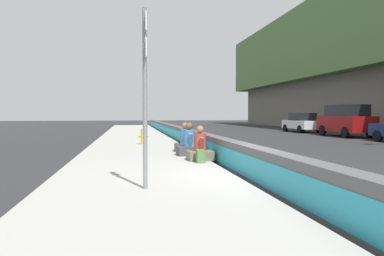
% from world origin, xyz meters
% --- Properties ---
extents(ground_plane, '(160.00, 160.00, 0.00)m').
position_xyz_m(ground_plane, '(0.00, 0.00, 0.00)').
color(ground_plane, '#2B2B2D').
rests_on(ground_plane, ground).
extents(sidewalk_strip, '(80.00, 4.40, 0.14)m').
position_xyz_m(sidewalk_strip, '(0.00, 2.65, 0.07)').
color(sidewalk_strip, '#A8A59E').
rests_on(sidewalk_strip, ground_plane).
extents(jersey_barrier, '(76.00, 0.45, 0.85)m').
position_xyz_m(jersey_barrier, '(0.00, 0.00, 0.42)').
color(jersey_barrier, '#545456').
rests_on(jersey_barrier, ground_plane).
extents(route_sign_post, '(0.44, 0.09, 3.60)m').
position_xyz_m(route_sign_post, '(-1.20, 2.69, 2.21)').
color(route_sign_post, gray).
rests_on(route_sign_post, sidewalk_strip).
extents(fire_hydrant, '(0.26, 0.46, 0.88)m').
position_xyz_m(fire_hydrant, '(9.46, 2.31, 0.59)').
color(fire_hydrant, gold).
rests_on(fire_hydrant, sidewalk_strip).
extents(seated_person_foreground, '(0.72, 0.83, 1.12)m').
position_xyz_m(seated_person_foreground, '(2.99, 0.74, 0.49)').
color(seated_person_foreground, '#706651').
rests_on(seated_person_foreground, sidewalk_strip).
extents(seated_person_middle, '(0.76, 0.88, 1.19)m').
position_xyz_m(seated_person_middle, '(4.43, 0.86, 0.51)').
color(seated_person_middle, '#424247').
rests_on(seated_person_middle, sidewalk_strip).
extents(seated_person_rear, '(0.75, 0.86, 1.15)m').
position_xyz_m(seated_person_rear, '(5.91, 0.78, 0.50)').
color(seated_person_rear, '#424247').
rests_on(seated_person_rear, sidewalk_strip).
extents(backpack, '(0.32, 0.28, 0.40)m').
position_xyz_m(backpack, '(2.38, 0.85, 0.33)').
color(backpack, '#4C7A3D').
rests_on(backpack, sidewalk_strip).
extents(parked_car_fourth, '(4.85, 2.18, 2.28)m').
position_xyz_m(parked_car_fourth, '(15.05, -12.28, 1.18)').
color(parked_car_fourth, maroon).
rests_on(parked_car_fourth, ground_plane).
extents(parked_car_midline, '(4.51, 1.97, 1.71)m').
position_xyz_m(parked_car_midline, '(21.33, -12.10, 0.86)').
color(parked_car_midline, silver).
rests_on(parked_car_midline, ground_plane).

